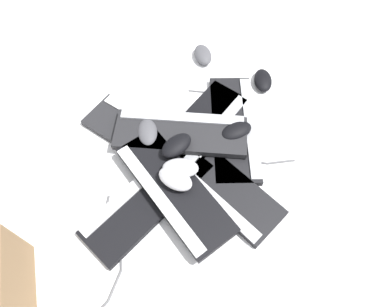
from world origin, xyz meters
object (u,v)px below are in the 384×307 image
(mouse_2, at_px, (175,179))
(mouse_5, at_px, (236,131))
(keyboard_0, at_px, (148,198))
(keyboard_1, at_px, (217,183))
(keyboard_4, at_px, (144,137))
(keyboard_6, at_px, (173,189))
(mouse_6, at_px, (176,145))
(mouse_1, at_px, (203,55))
(keyboard_5, at_px, (181,132))
(mouse_0, at_px, (148,133))
(keyboard_3, at_px, (197,131))
(keyboard_2, at_px, (235,127))
(mouse_4, at_px, (263,80))
(mouse_3, at_px, (181,168))

(mouse_2, relative_size, mouse_5, 1.00)
(keyboard_0, height_order, mouse_5, mouse_5)
(keyboard_1, bearing_deg, keyboard_4, -92.64)
(keyboard_6, bearing_deg, mouse_5, 168.23)
(keyboard_6, relative_size, mouse_6, 4.22)
(keyboard_1, height_order, mouse_1, mouse_1)
(mouse_5, bearing_deg, keyboard_5, 153.41)
(keyboard_1, xyz_separation_m, mouse_1, (-0.45, -0.33, 0.01))
(keyboard_6, xyz_separation_m, mouse_0, (-0.12, -0.19, 0.01))
(keyboard_0, distance_m, keyboard_3, 0.29)
(mouse_5, bearing_deg, mouse_6, 173.99)
(mouse_2, bearing_deg, mouse_1, -68.33)
(keyboard_3, bearing_deg, mouse_1, -151.57)
(keyboard_2, xyz_separation_m, mouse_1, (-0.24, -0.28, 0.01))
(mouse_2, bearing_deg, mouse_6, -59.53)
(keyboard_5, relative_size, mouse_4, 4.17)
(keyboard_6, bearing_deg, keyboard_0, -45.42)
(keyboard_3, bearing_deg, keyboard_1, 50.33)
(keyboard_0, xyz_separation_m, keyboard_2, (-0.38, 0.10, 0.00))
(mouse_0, height_order, mouse_2, mouse_2)
(keyboard_6, height_order, mouse_3, mouse_3)
(keyboard_3, distance_m, keyboard_5, 0.07)
(mouse_0, bearing_deg, keyboard_5, -95.76)
(mouse_1, bearing_deg, keyboard_2, 4.46)
(keyboard_5, relative_size, keyboard_6, 0.99)
(keyboard_4, height_order, mouse_3, mouse_3)
(keyboard_5, height_order, keyboard_6, same)
(keyboard_1, relative_size, mouse_1, 4.20)
(keyboard_1, relative_size, keyboard_2, 1.03)
(keyboard_3, distance_m, mouse_6, 0.14)
(mouse_0, bearing_deg, keyboard_1, -134.56)
(mouse_2, distance_m, mouse_4, 0.55)
(keyboard_0, xyz_separation_m, mouse_1, (-0.61, -0.18, 0.01))
(mouse_6, bearing_deg, mouse_3, -123.37)
(keyboard_0, xyz_separation_m, keyboard_4, (-0.18, -0.14, 0.00))
(mouse_4, distance_m, mouse_6, 0.46)
(keyboard_3, distance_m, mouse_3, 0.20)
(keyboard_6, distance_m, mouse_1, 0.61)
(keyboard_2, height_order, mouse_4, mouse_4)
(mouse_6, bearing_deg, keyboard_5, 37.54)
(keyboard_0, xyz_separation_m, keyboard_1, (-0.16, 0.15, 0.00))
(mouse_5, bearing_deg, mouse_3, -166.17)
(keyboard_2, xyz_separation_m, keyboard_5, (0.13, -0.14, 0.03))
(keyboard_1, distance_m, mouse_0, 0.29)
(keyboard_0, xyz_separation_m, mouse_4, (-0.62, 0.08, 0.01))
(keyboard_5, bearing_deg, keyboard_3, 147.49)
(keyboard_6, distance_m, mouse_6, 0.14)
(keyboard_1, height_order, mouse_5, mouse_5)
(mouse_2, bearing_deg, keyboard_4, -28.32)
(keyboard_0, bearing_deg, keyboard_5, -171.15)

